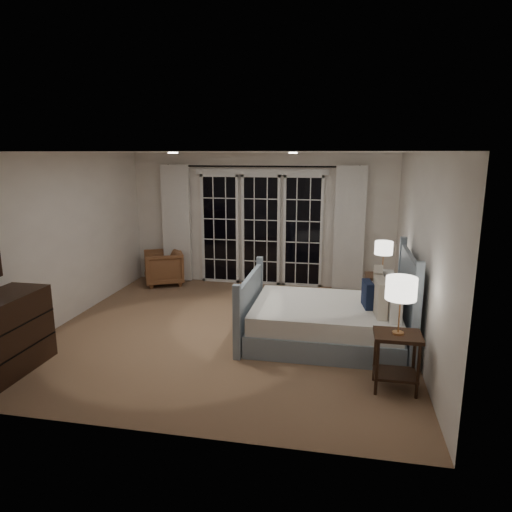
% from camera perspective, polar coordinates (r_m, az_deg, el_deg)
% --- Properties ---
extents(floor, '(5.00, 5.00, 0.00)m').
position_cam_1_polar(floor, '(6.63, -3.31, -9.31)').
color(floor, '#865D48').
rests_on(floor, ground).
extents(ceiling, '(5.00, 5.00, 0.00)m').
position_cam_1_polar(ceiling, '(6.15, -3.61, 12.84)').
color(ceiling, white).
rests_on(ceiling, wall_back).
extents(wall_left, '(0.02, 5.00, 2.50)m').
position_cam_1_polar(wall_left, '(7.30, -22.86, 1.97)').
color(wall_left, white).
rests_on(wall_left, floor).
extents(wall_right, '(0.02, 5.00, 2.50)m').
position_cam_1_polar(wall_right, '(6.16, 19.73, 0.39)').
color(wall_right, white).
rests_on(wall_right, floor).
extents(wall_back, '(5.00, 0.02, 2.50)m').
position_cam_1_polar(wall_back, '(8.68, 0.64, 4.54)').
color(wall_back, white).
rests_on(wall_back, floor).
extents(wall_front, '(5.00, 0.02, 2.50)m').
position_cam_1_polar(wall_front, '(3.97, -12.43, -5.69)').
color(wall_front, white).
rests_on(wall_front, floor).
extents(french_doors, '(2.50, 0.04, 2.20)m').
position_cam_1_polar(french_doors, '(8.66, 0.59, 3.46)').
color(french_doors, black).
rests_on(french_doors, wall_back).
extents(curtain_rod, '(3.50, 0.03, 0.03)m').
position_cam_1_polar(curtain_rod, '(8.49, 0.54, 11.14)').
color(curtain_rod, black).
rests_on(curtain_rod, wall_back).
extents(curtain_left, '(0.55, 0.10, 2.25)m').
position_cam_1_polar(curtain_left, '(9.02, -9.89, 4.03)').
color(curtain_left, silver).
rests_on(curtain_left, curtain_rod).
extents(curtain_right, '(0.55, 0.10, 2.25)m').
position_cam_1_polar(curtain_right, '(8.44, 11.60, 3.36)').
color(curtain_right, silver).
rests_on(curtain_right, curtain_rod).
extents(downlight_a, '(0.12, 0.12, 0.01)m').
position_cam_1_polar(downlight_a, '(6.59, 4.66, 12.73)').
color(downlight_a, white).
rests_on(downlight_a, ceiling).
extents(downlight_b, '(0.12, 0.12, 0.01)m').
position_cam_1_polar(downlight_b, '(5.95, -10.34, 12.57)').
color(downlight_b, white).
rests_on(downlight_b, ceiling).
extents(bed, '(2.13, 1.52, 1.24)m').
position_cam_1_polar(bed, '(6.24, 9.28, -7.79)').
color(bed, gray).
rests_on(bed, floor).
extents(nightstand_left, '(0.49, 0.39, 0.64)m').
position_cam_1_polar(nightstand_left, '(5.16, 17.16, -11.51)').
color(nightstand_left, black).
rests_on(nightstand_left, floor).
extents(nightstand_right, '(0.51, 0.41, 0.66)m').
position_cam_1_polar(nightstand_right, '(7.30, 15.38, -4.04)').
color(nightstand_right, black).
rests_on(nightstand_right, floor).
extents(lamp_left, '(0.32, 0.32, 0.61)m').
position_cam_1_polar(lamp_left, '(4.92, 17.70, -3.95)').
color(lamp_left, tan).
rests_on(lamp_left, nightstand_left).
extents(lamp_right, '(0.27, 0.27, 0.53)m').
position_cam_1_polar(lamp_right, '(7.15, 15.68, 0.91)').
color(lamp_right, tan).
rests_on(lamp_right, nightstand_right).
extents(armchair, '(0.95, 0.94, 0.65)m').
position_cam_1_polar(armchair, '(9.00, -11.50, -1.42)').
color(armchair, brown).
rests_on(armchair, floor).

